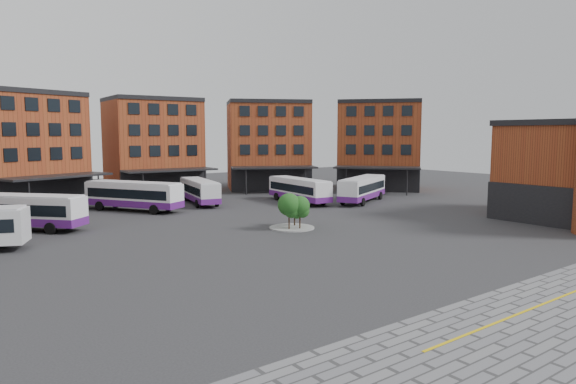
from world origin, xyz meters
TOP-DOWN VIEW (x-y plane):
  - ground at (0.00, 0.00)m, footprint 160.00×160.00m
  - yellow_line at (2.00, -14.00)m, footprint 26.00×0.15m
  - main_building at (-4.77, 38.25)m, footprint 94.14×42.48m
  - tree_island at (2.00, 11.62)m, footprint 4.40×4.40m
  - bus_b at (-19.05, 26.69)m, footprint 10.12×10.89m
  - bus_c at (-6.15, 32.39)m, footprint 8.75×12.09m
  - bus_d at (3.09, 33.40)m, footprint 4.96×11.52m
  - bus_e at (14.18, 26.31)m, footprint 3.72×11.75m
  - bus_f at (21.37, 21.63)m, footprint 11.93×7.73m

SIDE VIEW (x-z plane):
  - ground at x=0.00m, z-range 0.00..0.00m
  - yellow_line at x=2.00m, z-range 0.02..0.04m
  - bus_d at x=3.09m, z-range 0.13..3.30m
  - bus_e at x=14.18m, z-range 0.14..3.39m
  - bus_f at x=21.37m, z-range 0.14..3.51m
  - bus_b at x=-19.05m, z-range 0.14..3.55m
  - bus_c at x=-6.15m, z-range 0.15..3.63m
  - tree_island at x=2.00m, z-range 0.20..3.76m
  - main_building at x=-4.77m, z-range -0.07..14.53m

